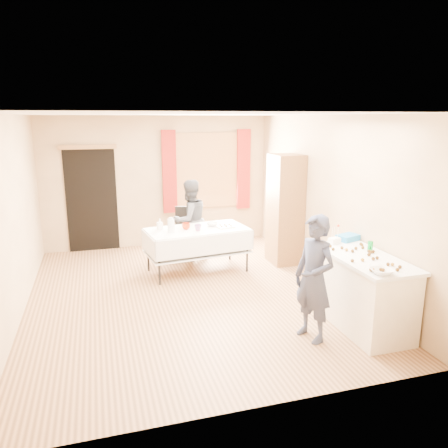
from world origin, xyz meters
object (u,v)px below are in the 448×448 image
object	(u,v)px
cabinet	(285,209)
girl	(314,279)
woman	(190,220)
counter	(362,291)
chair	(186,242)
party_table	(197,246)

from	to	relation	value
cabinet	girl	distance (m)	2.85
cabinet	woman	bearing A→B (deg)	158.41
cabinet	girl	size ratio (longest dim) A/B	1.29
counter	chair	xyz separation A→B (m)	(-1.54, 3.39, -0.17)
chair	girl	world-z (taller)	girl
cabinet	chair	bearing A→B (deg)	153.60
party_table	chair	bearing A→B (deg)	84.23
counter	girl	size ratio (longest dim) A/B	0.97
party_table	chair	distance (m)	0.89
cabinet	girl	world-z (taller)	cabinet
cabinet	counter	bearing A→B (deg)	-92.22
chair	woman	bearing A→B (deg)	-63.35
cabinet	chair	size ratio (longest dim) A/B	2.08
party_table	girl	xyz separation A→B (m)	(0.77, -2.65, 0.31)
cabinet	chair	distance (m)	1.96
chair	party_table	bearing A→B (deg)	-75.81
chair	girl	bearing A→B (deg)	-64.66
cabinet	woman	xyz separation A→B (m)	(-1.59, 0.63, -0.23)
counter	party_table	bearing A→B (deg)	121.06
chair	woman	distance (m)	0.50
party_table	cabinet	bearing A→B (deg)	-5.29
counter	chair	size ratio (longest dim) A/B	1.57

